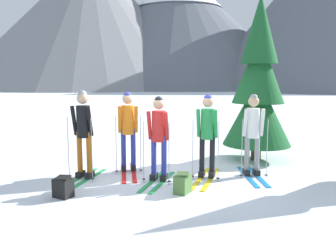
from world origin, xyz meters
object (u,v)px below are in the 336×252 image
Objects in this scene: skier_in_black at (83,130)px; skier_in_orange at (128,127)px; backpack_on_snow_beside at (63,187)px; skier_in_white at (253,130)px; skier_in_red at (159,133)px; skier_in_green at (208,131)px; backpack_on_snow_front at (183,183)px; pine_tree_mid at (258,86)px.

skier_in_black is 1.03× the size of skier_in_orange.
backpack_on_snow_beside is (0.01, -1.22, -0.86)m from skier_in_black.
skier_in_black reaches higher than skier_in_white.
skier_in_orange is 1.04m from skier_in_red.
skier_in_green is 1.00× the size of skier_in_white.
backpack_on_snow_front is (2.13, -0.76, -0.86)m from skier_in_black.
skier_in_white is at bearing 26.97° from backpack_on_snow_beside.
pine_tree_mid is at bearing 25.42° from skier_in_orange.
backpack_on_snow_beside is (-3.84, -3.35, -1.71)m from pine_tree_mid.
skier_in_black is at bearing -139.83° from skier_in_orange.
skier_in_black is at bearing -172.87° from skier_in_green.
skier_in_green is at bearing 30.92° from backpack_on_snow_beside.
backpack_on_snow_front is at bearing -47.33° from skier_in_orange.
pine_tree_mid is at bearing 59.21° from backpack_on_snow_front.
pine_tree_mid is at bearing 54.92° from skier_in_green.
skier_in_white reaches higher than backpack_on_snow_beside.
skier_in_black is 4.48m from pine_tree_mid.
skier_in_orange is 1.82m from skier_in_green.
backpack_on_snow_beside is (-1.58, -1.22, -0.81)m from skier_in_red.
skier_in_white is (1.96, 0.58, 0.02)m from skier_in_red.
skier_in_orange is 1.03× the size of skier_in_red.
backpack_on_snow_beside is (-3.54, -1.80, -0.83)m from skier_in_white.
skier_in_red is 2.04m from skier_in_white.
skier_in_orange is at bearing 178.00° from skier_in_white.
pine_tree_mid reaches higher than skier_in_orange.
backpack_on_snow_front is at bearing -136.56° from skier_in_white.
skier_in_orange is at bearing -154.58° from pine_tree_mid.
skier_in_white is 4.05m from backpack_on_snow_beside.
skier_in_green is at bearing 17.96° from skier_in_red.
skier_in_black is 1.05× the size of skier_in_white.
skier_in_red reaches higher than backpack_on_snow_front.
backpack_on_snow_beside is (-2.12, -0.46, 0.00)m from backpack_on_snow_front.
pine_tree_mid is at bearing 43.26° from skier_in_red.
skier_in_red is (0.79, -0.68, -0.03)m from skier_in_orange.
skier_in_white is at bearing 16.53° from skier_in_red.
skier_in_black reaches higher than skier_in_green.
backpack_on_snow_front is at bearing -54.82° from skier_in_red.
skier_in_orange is 4.69× the size of backpack_on_snow_front.
backpack_on_snow_beside is (-0.79, -1.90, -0.84)m from skier_in_orange.
backpack_on_snow_front is at bearing -112.71° from skier_in_green.
skier_in_red is 3.23m from pine_tree_mid.
skier_in_green is 0.43× the size of pine_tree_mid.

